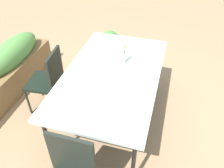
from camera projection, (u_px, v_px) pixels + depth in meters
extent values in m
plane|color=#9E7F5B|center=(110.00, 120.00, 3.09)|extent=(12.00, 12.00, 0.00)
cube|color=#B2C6C1|center=(112.00, 74.00, 2.62)|extent=(1.80, 1.06, 0.03)
cube|color=black|center=(112.00, 76.00, 2.63)|extent=(1.76, 1.04, 0.02)
cylinder|color=black|center=(133.00, 165.00, 2.17)|extent=(0.04, 0.04, 0.75)
cylinder|color=black|center=(156.00, 68.00, 3.37)|extent=(0.04, 0.04, 0.75)
cylinder|color=black|center=(49.00, 143.00, 2.36)|extent=(0.04, 0.04, 0.75)
cylinder|color=black|center=(99.00, 59.00, 3.56)|extent=(0.04, 0.04, 0.75)
cube|color=black|center=(44.00, 82.00, 3.03)|extent=(0.45, 0.45, 0.04)
cube|color=black|center=(55.00, 69.00, 2.85)|extent=(0.40, 0.07, 0.46)
cylinder|color=black|center=(28.00, 102.00, 3.06)|extent=(0.03, 0.03, 0.42)
cylinder|color=black|center=(40.00, 84.00, 3.34)|extent=(0.03, 0.03, 0.42)
cylinder|color=black|center=(55.00, 106.00, 3.01)|extent=(0.03, 0.03, 0.42)
cylinder|color=black|center=(65.00, 87.00, 3.29)|extent=(0.03, 0.03, 0.42)
cube|color=black|center=(72.00, 159.00, 1.80)|extent=(0.03, 0.38, 0.54)
cylinder|color=silver|center=(124.00, 59.00, 2.72)|extent=(0.06, 0.06, 0.13)
cylinder|color=#387233|center=(125.00, 54.00, 2.66)|extent=(0.01, 0.01, 0.11)
sphere|color=white|center=(125.00, 49.00, 2.63)|extent=(0.03, 0.03, 0.03)
cylinder|color=#387233|center=(125.00, 53.00, 2.67)|extent=(0.01, 0.01, 0.11)
sphere|color=pink|center=(125.00, 49.00, 2.63)|extent=(0.04, 0.04, 0.04)
cylinder|color=#387233|center=(124.00, 54.00, 2.67)|extent=(0.01, 0.01, 0.10)
sphere|color=pink|center=(124.00, 50.00, 2.64)|extent=(0.03, 0.03, 0.03)
cylinder|color=#387233|center=(125.00, 52.00, 2.65)|extent=(0.01, 0.01, 0.16)
sphere|color=#EFCC4C|center=(125.00, 46.00, 2.60)|extent=(0.04, 0.04, 0.04)
ellipsoid|color=#569347|center=(13.00, 53.00, 3.37)|extent=(1.13, 0.34, 0.40)
cylinder|color=gray|center=(110.00, 50.00, 4.30)|extent=(0.28, 0.28, 0.19)
sphere|color=#47843D|center=(110.00, 39.00, 4.16)|extent=(0.31, 0.31, 0.31)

